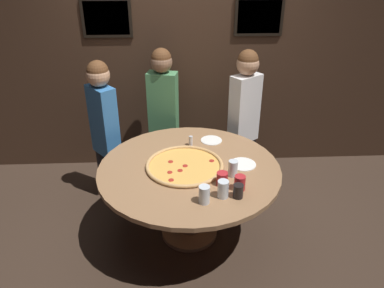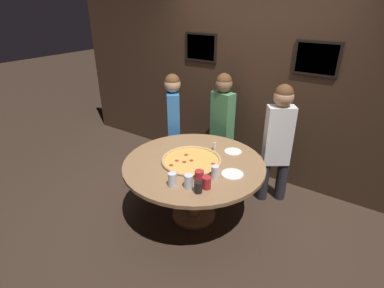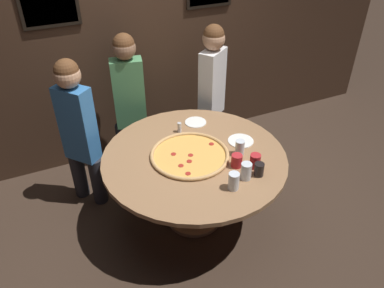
% 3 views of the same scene
% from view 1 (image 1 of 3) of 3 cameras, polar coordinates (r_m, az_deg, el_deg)
% --- Properties ---
extents(ground_plane, '(24.00, 24.00, 0.00)m').
position_cam_1_polar(ground_plane, '(3.67, -0.39, -13.40)').
color(ground_plane, '#38281E').
extents(back_wall, '(6.40, 0.08, 2.60)m').
position_cam_1_polar(back_wall, '(4.27, -1.25, 12.93)').
color(back_wall, '#3D281C').
rests_on(back_wall, ground_plane).
extents(dining_table, '(1.57, 1.57, 0.74)m').
position_cam_1_polar(dining_table, '(3.29, -0.42, -5.48)').
color(dining_table, '#936B47').
rests_on(dining_table, ground_plane).
extents(giant_pizza, '(0.67, 0.67, 0.03)m').
position_cam_1_polar(giant_pizza, '(3.22, -1.14, -3.28)').
color(giant_pizza, '#E5A84C').
rests_on(giant_pizza, dining_table).
extents(drink_cup_beside_pizza, '(0.09, 0.09, 0.12)m').
position_cam_1_polar(drink_cup_beside_pizza, '(2.94, 7.29, -5.89)').
color(drink_cup_beside_pizza, '#B22328').
rests_on(drink_cup_beside_pizza, dining_table).
extents(drink_cup_far_right, '(0.08, 0.08, 0.11)m').
position_cam_1_polar(drink_cup_far_right, '(2.85, 7.05, -7.12)').
color(drink_cup_far_right, black).
rests_on(drink_cup_far_right, dining_table).
extents(drink_cup_far_left, '(0.09, 0.09, 0.11)m').
position_cam_1_polar(drink_cup_far_left, '(2.98, 4.61, -5.30)').
color(drink_cup_far_left, '#B22328').
rests_on(drink_cup_far_left, dining_table).
extents(drink_cup_front_edge, '(0.08, 0.08, 0.14)m').
position_cam_1_polar(drink_cup_front_edge, '(2.77, 1.88, -7.71)').
color(drink_cup_front_edge, silver).
rests_on(drink_cup_front_edge, dining_table).
extents(drink_cup_near_right, '(0.09, 0.09, 0.14)m').
position_cam_1_polar(drink_cup_near_right, '(2.84, 4.76, -6.86)').
color(drink_cup_near_right, silver).
rests_on(drink_cup_near_right, dining_table).
extents(drink_cup_centre_back, '(0.08, 0.08, 0.14)m').
position_cam_1_polar(drink_cup_centre_back, '(3.09, 6.26, -3.69)').
color(drink_cup_centre_back, silver).
rests_on(drink_cup_centre_back, dining_table).
extents(white_plate_far_back, '(0.21, 0.21, 0.01)m').
position_cam_1_polar(white_plate_far_back, '(3.64, 2.97, 0.56)').
color(white_plate_far_back, white).
rests_on(white_plate_far_back, dining_table).
extents(white_plate_beside_cup, '(0.23, 0.23, 0.01)m').
position_cam_1_polar(white_plate_beside_cup, '(3.28, 7.74, -3.07)').
color(white_plate_beside_cup, white).
rests_on(white_plate_beside_cup, dining_table).
extents(condiment_shaker, '(0.04, 0.04, 0.10)m').
position_cam_1_polar(condiment_shaker, '(3.54, -0.19, 0.49)').
color(condiment_shaker, silver).
rests_on(condiment_shaker, dining_table).
extents(diner_side_right, '(0.39, 0.33, 1.52)m').
position_cam_1_polar(diner_side_right, '(4.01, 7.98, 4.92)').
color(diner_side_right, '#232328').
rests_on(diner_side_right, ground_plane).
extents(diner_far_left, '(0.39, 0.23, 1.50)m').
position_cam_1_polar(diner_far_left, '(4.11, -4.41, 5.53)').
color(diner_far_left, '#232328').
rests_on(diner_far_left, ground_plane).
extents(diner_centre_back, '(0.34, 0.37, 1.49)m').
position_cam_1_polar(diner_centre_back, '(3.85, -13.26, 3.04)').
color(diner_centre_back, '#232328').
rests_on(diner_centre_back, ground_plane).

